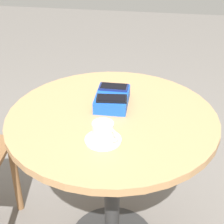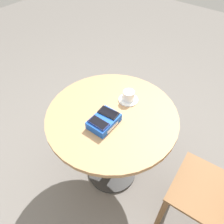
{
  "view_description": "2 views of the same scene",
  "coord_description": "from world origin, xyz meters",
  "px_view_note": "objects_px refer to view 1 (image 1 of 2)",
  "views": [
    {
      "loc": [
        1.25,
        0.19,
        1.5
      ],
      "look_at": [
        0.0,
        0.0,
        0.74
      ],
      "focal_mm": 60.0,
      "sensor_mm": 36.0,
      "label": 1
    },
    {
      "loc": [
        -0.74,
        -0.58,
        1.73
      ],
      "look_at": [
        0.0,
        0.0,
        0.74
      ],
      "focal_mm": 35.0,
      "sensor_mm": 36.0,
      "label": 2
    }
  ],
  "objects_px": {
    "saucer": "(103,140)",
    "coffee_cup": "(103,131)",
    "round_table": "(112,145)",
    "phone_box": "(112,99)",
    "phone_black": "(112,98)",
    "phone_navy": "(114,87)"
  },
  "relations": [
    {
      "from": "phone_box",
      "to": "phone_navy",
      "type": "distance_m",
      "value": 0.06
    },
    {
      "from": "round_table",
      "to": "saucer",
      "type": "height_order",
      "value": "saucer"
    },
    {
      "from": "round_table",
      "to": "phone_navy",
      "type": "xyz_separation_m",
      "value": [
        -0.14,
        -0.01,
        0.2
      ]
    },
    {
      "from": "saucer",
      "to": "phone_navy",
      "type": "bearing_deg",
      "value": -178.37
    },
    {
      "from": "round_table",
      "to": "phone_navy",
      "type": "bearing_deg",
      "value": -174.1
    },
    {
      "from": "saucer",
      "to": "round_table",
      "type": "bearing_deg",
      "value": 178.02
    },
    {
      "from": "coffee_cup",
      "to": "saucer",
      "type": "bearing_deg",
      "value": -119.45
    },
    {
      "from": "phone_box",
      "to": "phone_black",
      "type": "xyz_separation_m",
      "value": [
        0.05,
        0.01,
        0.03
      ]
    },
    {
      "from": "phone_black",
      "to": "phone_box",
      "type": "bearing_deg",
      "value": -173.5
    },
    {
      "from": "round_table",
      "to": "phone_navy",
      "type": "relative_size",
      "value": 6.97
    },
    {
      "from": "phone_box",
      "to": "saucer",
      "type": "xyz_separation_m",
      "value": [
        0.26,
        0.01,
        -0.02
      ]
    },
    {
      "from": "phone_box",
      "to": "phone_navy",
      "type": "xyz_separation_m",
      "value": [
        -0.05,
        -0.0,
        0.03
      ]
    },
    {
      "from": "round_table",
      "to": "phone_black",
      "type": "bearing_deg",
      "value": -169.54
    },
    {
      "from": "phone_black",
      "to": "coffee_cup",
      "type": "relative_size",
      "value": 1.28
    },
    {
      "from": "phone_black",
      "to": "coffee_cup",
      "type": "distance_m",
      "value": 0.22
    },
    {
      "from": "phone_black",
      "to": "coffee_cup",
      "type": "xyz_separation_m",
      "value": [
        0.22,
        0.0,
        -0.01
      ]
    },
    {
      "from": "round_table",
      "to": "saucer",
      "type": "distance_m",
      "value": 0.22
    },
    {
      "from": "round_table",
      "to": "coffee_cup",
      "type": "xyz_separation_m",
      "value": [
        0.17,
        -0.0,
        0.18
      ]
    },
    {
      "from": "phone_box",
      "to": "round_table",
      "type": "bearing_deg",
      "value": 8.36
    },
    {
      "from": "saucer",
      "to": "coffee_cup",
      "type": "relative_size",
      "value": 1.33
    },
    {
      "from": "phone_navy",
      "to": "coffee_cup",
      "type": "xyz_separation_m",
      "value": [
        0.31,
        0.01,
        -0.01
      ]
    },
    {
      "from": "phone_navy",
      "to": "phone_black",
      "type": "bearing_deg",
      "value": 3.82
    }
  ]
}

